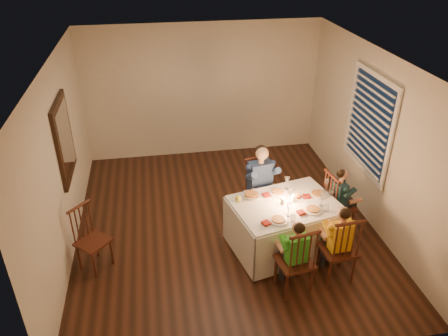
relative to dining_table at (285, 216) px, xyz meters
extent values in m
plane|color=black|center=(-0.73, 0.69, -0.54)|extent=(5.00, 5.00, 0.00)
cube|color=beige|center=(-2.98, 0.69, 0.76)|extent=(0.02, 5.00, 2.60)
cube|color=beige|center=(1.52, 0.69, 0.76)|extent=(0.02, 5.00, 2.60)
cube|color=beige|center=(-0.73, 3.19, 0.76)|extent=(4.50, 0.02, 2.60)
plane|color=white|center=(-0.73, 0.69, 2.06)|extent=(5.00, 5.00, 0.00)
cube|color=silver|center=(0.00, 0.00, 0.20)|extent=(1.59, 1.29, 0.04)
cube|color=silver|center=(-0.11, 0.50, -0.16)|extent=(1.41, 0.34, 0.69)
cube|color=silver|center=(0.11, -0.50, -0.16)|extent=(1.41, 0.34, 0.69)
cube|color=silver|center=(0.70, 0.16, -0.16)|extent=(0.25, 1.02, 0.69)
cube|color=silver|center=(-0.70, -0.16, -0.16)|extent=(0.25, 1.02, 0.69)
cylinder|color=white|center=(-0.04, 0.27, 0.23)|extent=(0.31, 0.31, 0.02)
cylinder|color=white|center=(-0.21, -0.37, 0.23)|extent=(0.31, 0.31, 0.02)
cylinder|color=white|center=(0.31, -0.22, 0.23)|extent=(0.31, 0.31, 0.02)
cylinder|color=white|center=(0.51, 0.14, 0.23)|extent=(0.31, 0.31, 0.02)
cylinder|color=white|center=(-0.05, -0.01, 0.27)|extent=(0.06, 0.06, 0.10)
cylinder|color=white|center=(0.11, 0.02, 0.27)|extent=(0.06, 0.06, 0.10)
sphere|color=yellow|center=(-0.64, 0.17, 0.26)|extent=(0.09, 0.09, 0.09)
sphere|color=orange|center=(0.20, 0.10, 0.26)|extent=(0.08, 0.08, 0.08)
imported|color=white|center=(-0.44, 0.23, 0.25)|extent=(0.27, 0.27, 0.06)
cube|color=black|center=(-2.95, 0.99, 0.96)|extent=(0.05, 0.95, 1.15)
cube|color=white|center=(-2.92, 0.99, 0.96)|extent=(0.01, 0.78, 0.98)
cube|color=black|center=(1.50, 0.79, 0.96)|extent=(0.01, 1.20, 1.40)
cube|color=white|center=(1.48, 0.79, 0.96)|extent=(0.03, 1.34, 1.54)
camera|label=1|loc=(-1.68, -4.78, 3.60)|focal=35.00mm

